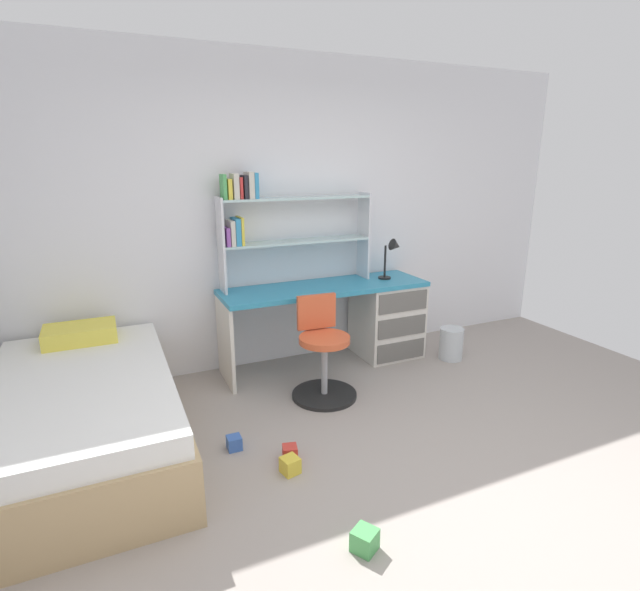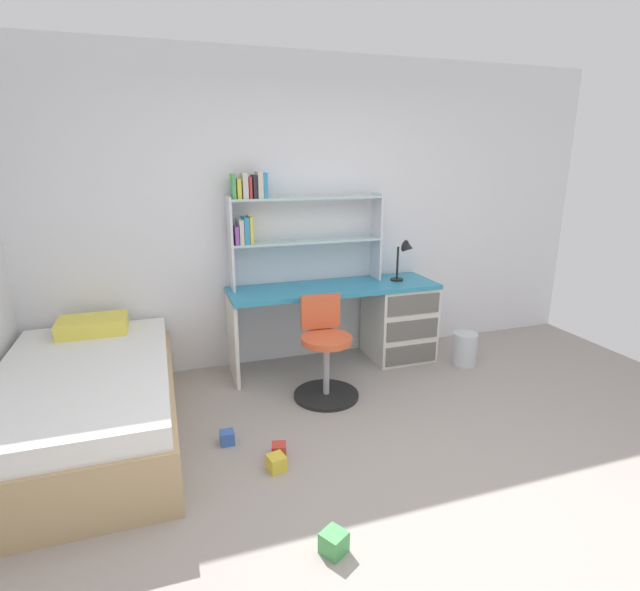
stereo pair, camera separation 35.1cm
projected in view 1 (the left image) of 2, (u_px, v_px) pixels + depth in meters
name	position (u px, v px, depth m)	size (l,w,h in m)	color
ground_plane	(452.00, 506.00, 2.68)	(5.82, 5.65, 0.02)	#9E938C
room_shell	(176.00, 243.00, 2.88)	(5.82, 5.65, 2.71)	silver
desk	(372.00, 315.00, 4.60)	(1.87, 0.56, 0.75)	teal
bookshelf_hutch	(274.00, 219.00, 4.13)	(1.37, 0.22, 0.99)	silver
desk_lamp	(393.00, 252.00, 4.49)	(0.20, 0.17, 0.38)	black
swivel_chair	(323.00, 358.00, 3.84)	(0.52, 0.52, 0.80)	black
bed_platform	(85.00, 416.00, 3.07)	(1.12, 1.92, 0.65)	tan
waste_bin	(451.00, 344.00, 4.60)	(0.22, 0.22, 0.30)	silver
toy_block_blue_0	(234.00, 443.00, 3.18)	(0.09, 0.09, 0.09)	#3860B7
toy_block_yellow_1	(290.00, 465.00, 2.94)	(0.10, 0.10, 0.10)	gold
toy_block_red_2	(290.00, 453.00, 3.07)	(0.09, 0.09, 0.09)	red
toy_block_green_3	(365.00, 540.00, 2.36)	(0.11, 0.11, 0.11)	#479E51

